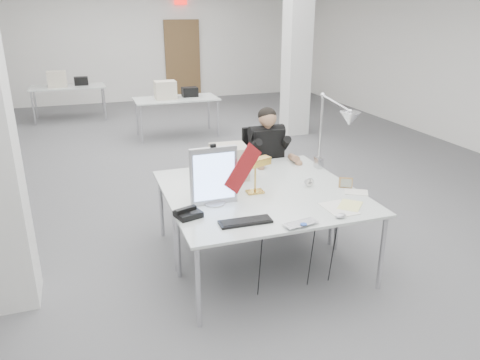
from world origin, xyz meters
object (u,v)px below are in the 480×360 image
object	(u,v)px
desk_phone	(188,214)
beige_monitor	(229,162)
office_chair	(265,173)
seated_person	(267,145)
desk_main	(279,210)
architect_lamp	(332,133)
monitor	(214,176)
bankers_lamp	(255,175)
laptop	(304,226)

from	to	relation	value
desk_phone	beige_monitor	world-z (taller)	beige_monitor
office_chair	seated_person	bearing A→B (deg)	-90.47
desk_main	architect_lamp	size ratio (longest dim) A/B	1.96
seated_person	beige_monitor	size ratio (longest dim) A/B	2.44
monitor	architect_lamp	bearing A→B (deg)	13.41
office_chair	desk_main	bearing A→B (deg)	-107.73
desk_main	bankers_lamp	bearing A→B (deg)	99.28
laptop	bankers_lamp	xyz separation A→B (m)	(-0.11, 0.83, 0.17)
laptop	bankers_lamp	bearing A→B (deg)	87.79
seated_person	monitor	world-z (taller)	seated_person
desk_phone	laptop	bearing A→B (deg)	-46.38
laptop	desk_main	bearing A→B (deg)	85.83
office_chair	bankers_lamp	distance (m)	1.27
office_chair	beige_monitor	size ratio (longest dim) A/B	2.93
desk_main	seated_person	size ratio (longest dim) A/B	2.06
desk_main	architect_lamp	world-z (taller)	architect_lamp
seated_person	laptop	xyz separation A→B (m)	(-0.43, -1.86, -0.13)
monitor	desk_main	bearing A→B (deg)	-30.35
desk_main	office_chair	size ratio (longest dim) A/B	1.72
architect_lamp	desk_phone	bearing A→B (deg)	-147.62
office_chair	architect_lamp	xyz separation A→B (m)	(0.38, -0.87, 0.69)
seated_person	beige_monitor	world-z (taller)	seated_person
monitor	beige_monitor	size ratio (longest dim) A/B	1.48
office_chair	seated_person	distance (m)	0.38
monitor	bankers_lamp	distance (m)	0.47
desk_main	laptop	distance (m)	0.41
desk_main	desk_phone	world-z (taller)	desk_phone
desk_main	beige_monitor	world-z (taller)	beige_monitor
bankers_lamp	architect_lamp	distance (m)	0.98
bankers_lamp	desk_phone	distance (m)	0.81
desk_main	desk_phone	size ratio (longest dim) A/B	8.89
monitor	architect_lamp	size ratio (longest dim) A/B	0.58
desk_phone	monitor	bearing A→B (deg)	19.86
office_chair	desk_phone	bearing A→B (deg)	-132.30
bankers_lamp	desk_phone	xyz separation A→B (m)	(-0.73, -0.33, -0.16)
office_chair	architect_lamp	bearing A→B (deg)	-66.58
seated_person	architect_lamp	size ratio (longest dim) A/B	0.95
laptop	bankers_lamp	world-z (taller)	bankers_lamp
seated_person	beige_monitor	distance (m)	0.84
office_chair	beige_monitor	xyz separation A→B (m)	(-0.64, -0.59, 0.40)
desk_main	monitor	distance (m)	0.65
monitor	bankers_lamp	bearing A→B (deg)	15.61
desk_phone	beige_monitor	size ratio (longest dim) A/B	0.57
bankers_lamp	architect_lamp	world-z (taller)	architect_lamp
office_chair	monitor	xyz separation A→B (m)	(-0.98, -1.21, 0.49)
beige_monitor	seated_person	bearing A→B (deg)	44.14
desk_main	beige_monitor	bearing A→B (deg)	100.77
monitor	bankers_lamp	world-z (taller)	monitor
monitor	desk_phone	world-z (taller)	monitor
architect_lamp	laptop	bearing A→B (deg)	-113.78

